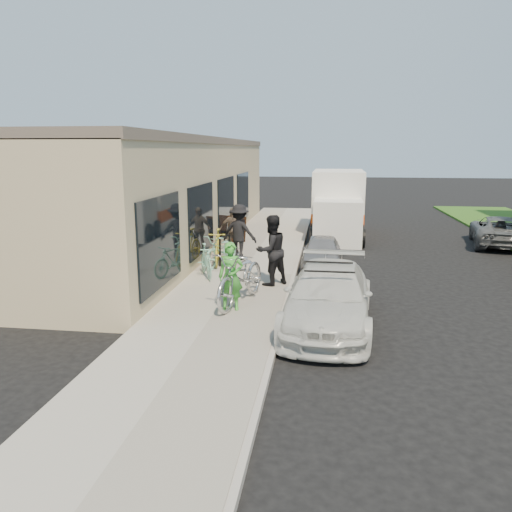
{
  "coord_description": "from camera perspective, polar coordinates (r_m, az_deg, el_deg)",
  "views": [
    {
      "loc": [
        0.47,
        -11.39,
        3.78
      ],
      "look_at": [
        -1.33,
        1.24,
        1.05
      ],
      "focal_mm": 35.0,
      "sensor_mm": 36.0,
      "label": 1
    }
  ],
  "objects": [
    {
      "name": "storefront",
      "position": [
        20.27,
        -8.37,
        7.27
      ],
      "size": [
        3.6,
        20.0,
        4.22
      ],
      "color": "#CCB78E",
      "rests_on": "ground"
    },
    {
      "name": "cruiser_bike_c",
      "position": [
        16.09,
        -4.41,
        1.03
      ],
      "size": [
        0.81,
        1.91,
        1.11
      ],
      "primitive_type": "imported",
      "rotation": [
        0.0,
        0.0,
        0.16
      ],
      "color": "gold",
      "rests_on": "sidewalk"
    },
    {
      "name": "bystander_b",
      "position": [
        17.88,
        -2.7,
        2.98
      ],
      "size": [
        1.02,
        0.63,
        1.61
      ],
      "primitive_type": "imported",
      "rotation": [
        0.0,
        0.0,
        0.27
      ],
      "color": "brown",
      "rests_on": "sidewalk"
    },
    {
      "name": "tandem_bike",
      "position": [
        11.9,
        -1.69,
        -2.39
      ],
      "size": [
        1.43,
        2.64,
        1.31
      ],
      "primitive_type": "imported",
      "rotation": [
        0.0,
        0.0,
        -0.24
      ],
      "color": "#B8B8BB",
      "rests_on": "sidewalk"
    },
    {
      "name": "far_car_gray",
      "position": [
        22.18,
        26.02,
        2.59
      ],
      "size": [
        2.75,
        4.57,
        1.19
      ],
      "primitive_type": "imported",
      "rotation": [
        0.0,
        0.0,
        2.95
      ],
      "color": "#505355",
      "rests_on": "ground"
    },
    {
      "name": "moving_truck",
      "position": [
        22.54,
        9.31,
        5.53
      ],
      "size": [
        2.26,
        5.84,
        2.86
      ],
      "rotation": [
        0.0,
        0.0,
        -0.01
      ],
      "color": "white",
      "rests_on": "ground"
    },
    {
      "name": "woman_rider",
      "position": [
        11.43,
        -2.89,
        -2.33
      ],
      "size": [
        0.62,
        0.45,
        1.58
      ],
      "primitive_type": "imported",
      "rotation": [
        0.0,
        0.0,
        0.13
      ],
      "color": "green",
      "rests_on": "sidewalk"
    },
    {
      "name": "sedan_silver",
      "position": [
        16.43,
        7.51,
        0.51
      ],
      "size": [
        1.31,
        3.06,
        1.03
      ],
      "primitive_type": "imported",
      "rotation": [
        0.0,
        0.0,
        -0.03
      ],
      "color": "gray",
      "rests_on": "ground"
    },
    {
      "name": "bystander_a",
      "position": [
        16.67,
        -1.93,
        2.75
      ],
      "size": [
        1.33,
        0.96,
        1.86
      ],
      "primitive_type": "imported",
      "rotation": [
        0.0,
        0.0,
        2.89
      ],
      "color": "black",
      "rests_on": "sidewalk"
    },
    {
      "name": "cruiser_bike_b",
      "position": [
        15.84,
        -3.95,
        0.69
      ],
      "size": [
        1.2,
        2.05,
        1.02
      ],
      "primitive_type": "imported",
      "rotation": [
        0.0,
        0.0,
        -0.29
      ],
      "color": "#8BD0B6",
      "rests_on": "sidewalk"
    },
    {
      "name": "bike_rack",
      "position": [
        15.99,
        -3.59,
        1.05
      ],
      "size": [
        0.26,
        0.65,
        0.95
      ],
      "rotation": [
        0.0,
        0.0,
        -0.32
      ],
      "color": "black",
      "rests_on": "sidewalk"
    },
    {
      "name": "cruiser_bike_a",
      "position": [
        14.51,
        -5.73,
        -0.55
      ],
      "size": [
        1.04,
        1.62,
        0.95
      ],
      "primitive_type": "imported",
      "rotation": [
        0.0,
        0.0,
        0.41
      ],
      "color": "#8BD0B6",
      "rests_on": "sidewalk"
    },
    {
      "name": "sedan_white",
      "position": [
        10.95,
        8.27,
        -4.65
      ],
      "size": [
        2.1,
        4.61,
        1.35
      ],
      "rotation": [
        0.0,
        0.0,
        -0.06
      ],
      "color": "silver",
      "rests_on": "ground"
    },
    {
      "name": "sandwich_board",
      "position": [
        19.9,
        -2.18,
        3.11
      ],
      "size": [
        0.84,
        0.84,
        1.03
      ],
      "rotation": [
        0.0,
        0.0,
        0.42
      ],
      "color": "black",
      "rests_on": "sidewalk"
    },
    {
      "name": "sidewalk",
      "position": [
        15.06,
        -1.6,
        -2.16
      ],
      "size": [
        3.0,
        34.0,
        0.15
      ],
      "primitive_type": "cube",
      "color": "#9F9A8F",
      "rests_on": "ground"
    },
    {
      "name": "ground",
      "position": [
        12.01,
        5.47,
        -6.32
      ],
      "size": [
        120.0,
        120.0,
        0.0
      ],
      "primitive_type": "plane",
      "color": "black",
      "rests_on": "ground"
    },
    {
      "name": "man_standing",
      "position": [
        13.51,
        1.75,
        0.66
      ],
      "size": [
        1.18,
        1.16,
        1.92
      ],
      "primitive_type": "imported",
      "rotation": [
        0.0,
        0.0,
        3.88
      ],
      "color": "black",
      "rests_on": "sidewalk"
    },
    {
      "name": "curb",
      "position": [
        14.89,
        4.3,
        -2.4
      ],
      "size": [
        0.12,
        34.0,
        0.13
      ],
      "primitive_type": "cube",
      "color": "#9E9890",
      "rests_on": "ground"
    }
  ]
}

